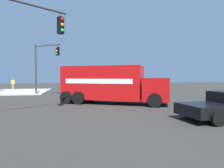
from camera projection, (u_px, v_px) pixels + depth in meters
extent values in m
plane|color=#33302D|center=(113.00, 101.00, 17.37)|extent=(100.00, 100.00, 0.00)
cube|color=beige|center=(8.00, 92.00, 27.29)|extent=(10.53, 10.53, 0.14)
cube|color=red|center=(103.00, 83.00, 16.05)|extent=(4.98, 6.74, 2.63)
cube|color=red|center=(157.00, 89.00, 14.89)|extent=(3.00, 2.77, 1.70)
cube|color=black|center=(168.00, 85.00, 14.65)|extent=(1.84, 0.97, 0.88)
cube|color=#B2B2B7|center=(69.00, 99.00, 16.95)|extent=(2.15, 1.21, 0.21)
cube|color=white|center=(107.00, 81.00, 17.21)|extent=(2.39, 4.77, 0.36)
cube|color=white|center=(98.00, 81.00, 14.89)|extent=(2.39, 4.77, 0.36)
cylinder|color=black|center=(157.00, 97.00, 16.13)|extent=(0.70, 1.02, 1.00)
cylinder|color=black|center=(155.00, 100.00, 13.74)|extent=(0.70, 1.02, 1.00)
cylinder|color=black|center=(91.00, 95.00, 17.72)|extent=(0.70, 1.02, 1.00)
cylinder|color=black|center=(78.00, 98.00, 15.34)|extent=(0.70, 1.02, 1.00)
cylinder|color=black|center=(80.00, 95.00, 18.01)|extent=(0.70, 1.02, 1.00)
cylinder|color=black|center=(66.00, 98.00, 15.63)|extent=(0.70, 1.02, 1.00)
cylinder|color=#38383D|center=(22.00, 2.00, 9.67)|extent=(2.92, 4.08, 0.12)
cylinder|color=#38383D|center=(60.00, 15.00, 11.18)|extent=(0.03, 0.03, 0.25)
cube|color=black|center=(61.00, 25.00, 11.20)|extent=(0.42, 0.42, 0.95)
sphere|color=red|center=(62.00, 19.00, 11.06)|extent=(0.20, 0.20, 0.20)
sphere|color=#EFA314|center=(62.00, 25.00, 11.07)|extent=(0.20, 0.20, 0.20)
sphere|color=#19CC4C|center=(62.00, 30.00, 11.08)|extent=(0.20, 0.20, 0.20)
cylinder|color=#38383D|center=(36.00, 69.00, 23.30)|extent=(0.20, 0.20, 5.79)
cylinder|color=#38383D|center=(47.00, 45.00, 22.46)|extent=(2.16, 3.02, 0.12)
cylinder|color=#38383D|center=(58.00, 46.00, 21.87)|extent=(0.03, 0.03, 0.25)
cube|color=black|center=(58.00, 51.00, 21.89)|extent=(0.42, 0.42, 0.95)
sphere|color=red|center=(57.00, 48.00, 21.72)|extent=(0.20, 0.20, 0.20)
sphere|color=#EFA314|center=(57.00, 51.00, 21.73)|extent=(0.20, 0.20, 0.20)
sphere|color=#19CC4C|center=(57.00, 54.00, 21.74)|extent=(0.20, 0.20, 0.20)
cube|color=black|center=(203.00, 110.00, 9.54)|extent=(2.16, 2.20, 0.55)
cylinder|color=black|center=(188.00, 110.00, 10.48)|extent=(0.32, 0.78, 0.76)
cylinder|color=black|center=(218.00, 118.00, 8.56)|extent=(0.32, 0.78, 0.76)
cube|color=maroon|center=(83.00, 88.00, 28.73)|extent=(2.06, 4.40, 0.65)
cube|color=black|center=(82.00, 84.00, 28.69)|extent=(1.73, 2.50, 0.50)
cylinder|color=black|center=(93.00, 89.00, 29.82)|extent=(0.24, 0.63, 0.62)
cylinder|color=black|center=(93.00, 90.00, 28.00)|extent=(0.24, 0.63, 0.62)
cylinder|color=black|center=(74.00, 89.00, 29.48)|extent=(0.24, 0.63, 0.62)
cylinder|color=black|center=(73.00, 90.00, 27.65)|extent=(0.24, 0.63, 0.62)
cylinder|color=gray|center=(12.00, 87.00, 29.77)|extent=(0.14, 0.14, 0.86)
cylinder|color=gray|center=(14.00, 87.00, 29.79)|extent=(0.14, 0.14, 0.86)
cube|color=gold|center=(13.00, 82.00, 29.75)|extent=(0.25, 0.36, 0.64)
sphere|color=#936B4C|center=(13.00, 79.00, 29.73)|extent=(0.23, 0.23, 0.23)
cylinder|color=gold|center=(11.00, 82.00, 29.73)|extent=(0.09, 0.09, 0.58)
cylinder|color=gold|center=(15.00, 82.00, 29.77)|extent=(0.09, 0.09, 0.58)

